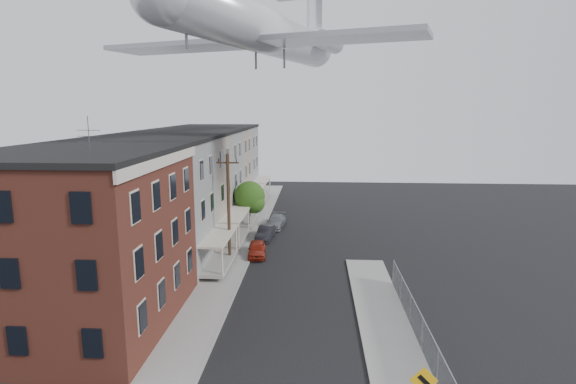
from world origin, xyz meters
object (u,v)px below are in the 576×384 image
(utility_pole, at_px, (229,207))
(car_mid, at_px, (265,233))
(car_far, at_px, (276,222))
(airplane, at_px, (268,32))
(car_near, at_px, (257,249))
(street_tree, at_px, (251,198))

(utility_pole, xyz_separation_m, car_mid, (2.18, 6.90, -4.04))
(car_far, relative_size, airplane, 0.15)
(utility_pole, bearing_deg, car_near, 42.25)
(utility_pole, relative_size, car_far, 2.04)
(car_mid, relative_size, airplane, 0.13)
(utility_pole, relative_size, airplane, 0.30)
(street_tree, height_order, car_far, street_tree)
(utility_pole, bearing_deg, car_far, 76.35)
(utility_pole, xyz_separation_m, car_near, (2.00, 1.82, -4.04))
(car_far, height_order, airplane, airplane)
(utility_pole, xyz_separation_m, airplane, (2.94, 3.13, 13.95))
(street_tree, bearing_deg, car_near, -78.34)
(utility_pole, xyz_separation_m, street_tree, (0.33, 9.92, -1.22))
(street_tree, distance_m, airplane, 16.83)
(street_tree, height_order, car_mid, street_tree)
(utility_pole, bearing_deg, car_mid, 72.50)
(car_far, bearing_deg, utility_pole, -97.48)
(utility_pole, distance_m, airplane, 14.60)
(car_near, relative_size, car_mid, 0.96)
(street_tree, xyz_separation_m, car_far, (2.44, 1.48, -2.81))
(street_tree, bearing_deg, car_mid, -58.55)
(car_near, distance_m, car_mid, 5.09)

